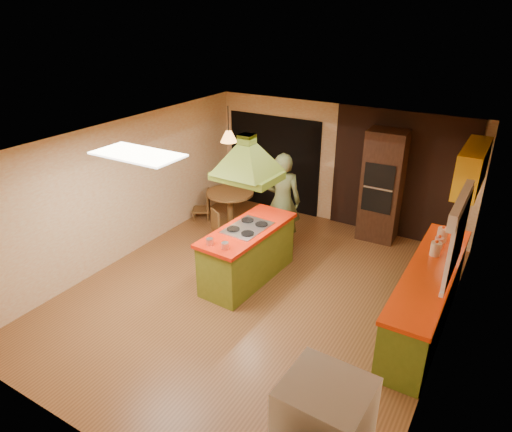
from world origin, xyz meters
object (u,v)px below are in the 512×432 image
Objects in this scene: wall_oven at (382,186)px; canister_large at (442,235)px; man at (282,201)px; dining_table at (230,202)px; kitchen_island at (248,253)px.

wall_oven is 1.98m from canister_large.
wall_oven is at bearing -158.98° from man.
man is 1.92× the size of dining_table.
dining_table is at bearing -163.17° from wall_oven.
man is 2.84m from canister_large.
kitchen_island is 3.04m from wall_oven.
dining_table is 4.28m from canister_large.
wall_oven reaches higher than dining_table.
kitchen_island is at bearing 71.39° from man.
wall_oven reaches higher than man.
wall_oven is at bearing 19.06° from dining_table.
wall_oven is (1.47, 1.31, 0.16)m from man.
man is at bearing -140.41° from wall_oven.
man is at bearing -13.20° from dining_table.
man is 1.49m from dining_table.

